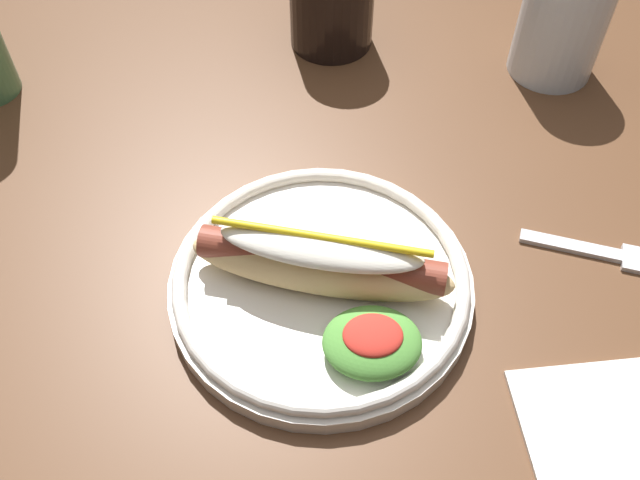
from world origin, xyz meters
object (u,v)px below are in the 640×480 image
Objects in this scene: water_cup at (562,22)px; napkin at (617,440)px; fork at (605,253)px; hot_dog_plate at (324,279)px.

napkin is at bearing -96.58° from water_cup.
water_cup is (0.01, 0.25, 0.06)m from fork.
hot_dog_plate is 1.88× the size of napkin.
water_cup reaches higher than hot_dog_plate.
hot_dog_plate is 2.11× the size of water_cup.
fork is at bearing 8.09° from hot_dog_plate.
hot_dog_plate reaches higher than fork.
fork is 0.26m from water_cup.
fork is (0.24, 0.03, -0.02)m from hot_dog_plate.
water_cup is 0.89× the size of napkin.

